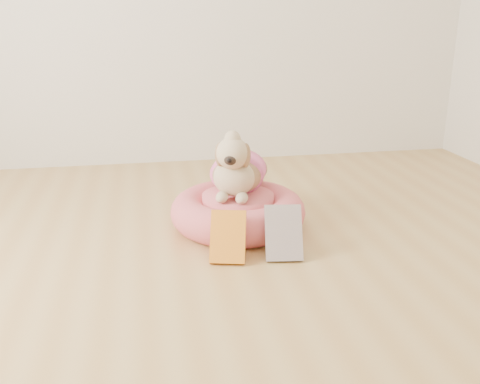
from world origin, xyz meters
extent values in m
plane|color=tan|center=(0.00, 0.00, 0.00)|extent=(4.50, 4.50, 0.00)
cylinder|color=#CF515B|center=(0.28, 1.05, 0.05)|extent=(0.44, 0.44, 0.09)
torus|color=#CF515B|center=(0.28, 1.05, 0.08)|extent=(0.61, 0.61, 0.16)
cylinder|color=#CF515B|center=(0.28, 1.05, 0.11)|extent=(0.32, 0.32, 0.08)
cube|color=gold|center=(0.18, 0.72, 0.10)|extent=(0.16, 0.16, 0.19)
cube|color=white|center=(0.40, 0.71, 0.10)|extent=(0.16, 0.15, 0.20)
camera|label=1|loc=(-0.12, -1.16, 0.92)|focal=40.00mm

